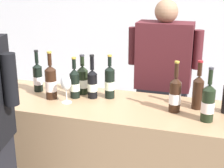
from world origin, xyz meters
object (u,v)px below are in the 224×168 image
(wine_bottle_0, at_px, (83,80))
(wine_bottle_6, at_px, (208,103))
(person_server, at_px, (162,98))
(wine_bottle_1, at_px, (92,83))
(wine_glass, at_px, (66,84))
(wine_bottle_9, at_px, (75,83))
(wine_bottle_7, at_px, (175,94))
(wine_bottle_4, at_px, (198,91))
(wine_bottle_10, at_px, (110,82))
(wine_bottle_3, at_px, (51,82))
(wine_bottle_8, at_px, (38,77))

(wine_bottle_0, height_order, wine_bottle_6, wine_bottle_6)
(wine_bottle_0, height_order, person_server, person_server)
(wine_bottle_1, distance_m, wine_glass, 0.21)
(wine_bottle_9, bearing_deg, wine_bottle_7, -3.73)
(wine_bottle_9, height_order, person_server, person_server)
(wine_glass, bearing_deg, wine_bottle_4, 10.89)
(wine_bottle_6, distance_m, wine_bottle_10, 0.74)
(wine_bottle_6, relative_size, wine_glass, 1.72)
(wine_bottle_10, bearing_deg, wine_bottle_3, -160.38)
(wine_bottle_1, bearing_deg, wine_glass, -132.97)
(wine_bottle_6, relative_size, wine_bottle_9, 1.12)
(wine_bottle_9, height_order, wine_glass, wine_bottle_9)
(wine_bottle_1, relative_size, wine_bottle_9, 1.06)
(wine_bottle_4, height_order, wine_bottle_6, wine_bottle_6)
(wine_bottle_3, bearing_deg, wine_bottle_8, 146.05)
(wine_glass, height_order, person_server, person_server)
(wine_bottle_4, xyz_separation_m, wine_bottle_7, (-0.14, -0.10, -0.01))
(wine_bottle_7, bearing_deg, wine_bottle_4, 36.69)
(wine_bottle_8, relative_size, person_server, 0.20)
(wine_bottle_1, distance_m, wine_bottle_10, 0.13)
(wine_bottle_8, xyz_separation_m, wine_glass, (0.32, -0.16, 0.02))
(wine_glass, bearing_deg, wine_bottle_9, 82.96)
(wine_bottle_1, relative_size, wine_bottle_7, 0.94)
(wine_bottle_1, relative_size, wine_bottle_3, 0.92)
(wine_bottle_7, height_order, wine_glass, wine_bottle_7)
(wine_bottle_7, height_order, wine_bottle_10, wine_bottle_7)
(wine_bottle_7, bearing_deg, wine_bottle_0, 168.28)
(wine_bottle_6, bearing_deg, wine_bottle_4, 111.05)
(wine_glass, bearing_deg, wine_bottle_7, 5.14)
(wine_bottle_0, height_order, wine_bottle_10, wine_bottle_10)
(wine_bottle_6, height_order, wine_bottle_8, wine_bottle_6)
(wine_bottle_8, xyz_separation_m, wine_bottle_9, (0.33, -0.05, -0.00))
(wine_bottle_3, relative_size, wine_bottle_9, 1.15)
(wine_bottle_6, relative_size, person_server, 0.21)
(wine_bottle_6, bearing_deg, wine_bottle_7, 157.77)
(wine_bottle_3, distance_m, wine_bottle_7, 0.90)
(wine_bottle_0, distance_m, wine_bottle_4, 0.86)
(wine_bottle_7, height_order, person_server, person_server)
(wine_bottle_1, distance_m, wine_bottle_9, 0.13)
(wine_bottle_1, height_order, wine_bottle_9, wine_bottle_1)
(wine_bottle_4, height_order, person_server, person_server)
(wine_bottle_7, height_order, wine_bottle_9, wine_bottle_7)
(wine_bottle_3, distance_m, wine_bottle_10, 0.43)
(wine_bottle_3, distance_m, wine_bottle_4, 1.05)
(wine_bottle_3, height_order, wine_bottle_7, wine_bottle_3)
(wine_bottle_9, distance_m, wine_bottle_10, 0.26)
(wine_bottle_4, distance_m, wine_bottle_6, 0.21)
(wine_bottle_1, distance_m, wine_bottle_4, 0.76)
(wine_bottle_6, xyz_separation_m, wine_bottle_10, (-0.71, 0.21, 0.00))
(wine_bottle_0, distance_m, wine_bottle_10, 0.23)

